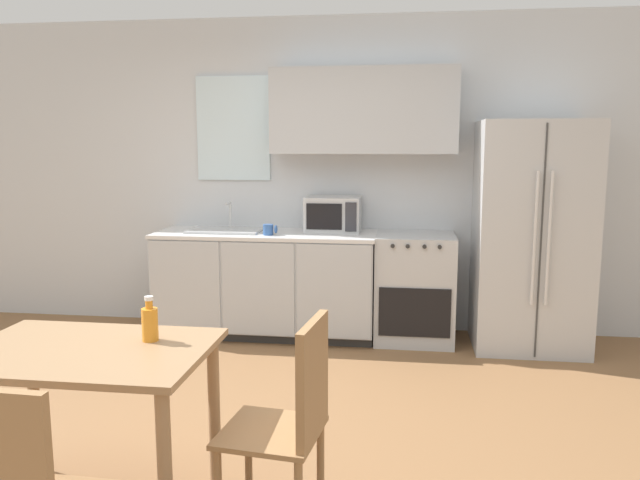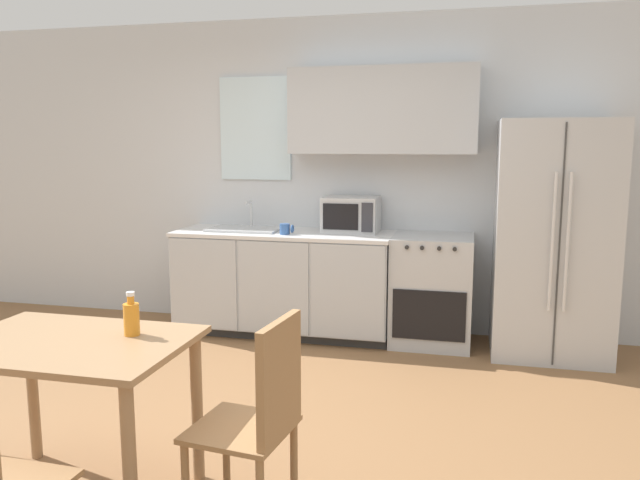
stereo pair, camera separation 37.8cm
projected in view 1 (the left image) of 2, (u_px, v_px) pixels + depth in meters
The scene contains 11 objects.
ground_plane at pixel (229, 442), 3.44m from camera, with size 12.00×12.00×0.00m, color olive.
wall_back at pixel (307, 166), 5.45m from camera, with size 12.00×0.38×2.70m.
kitchen_counter at pixel (267, 283), 5.33m from camera, with size 1.86×0.66×0.89m.
oven_range at pixel (414, 287), 5.18m from camera, with size 0.64×0.62×0.89m.
refrigerator at pixel (531, 236), 4.94m from camera, with size 0.86×0.75×1.81m.
kitchen_sink at pixel (226, 229), 5.31m from camera, with size 0.61×0.39×0.24m.
microwave at pixel (333, 214), 5.27m from camera, with size 0.46×0.37×0.30m.
coffee_mug at pixel (269, 230), 5.09m from camera, with size 0.12×0.08×0.09m.
dining_table at pixel (87, 376), 2.67m from camera, with size 1.04×0.73×0.77m.
dining_chair_side at pixel (293, 412), 2.56m from camera, with size 0.45×0.45×0.93m.
drink_bottle at pixel (150, 323), 2.74m from camera, with size 0.07×0.07×0.20m.
Camera 1 is at (0.94, -3.13, 1.63)m, focal length 35.00 mm.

